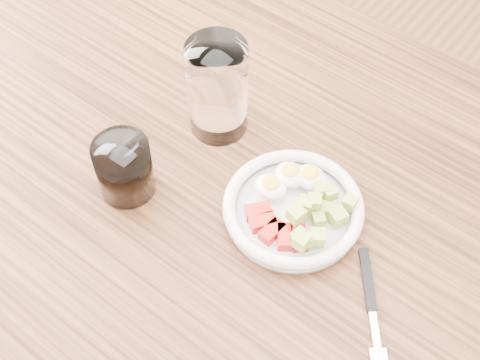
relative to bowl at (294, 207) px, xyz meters
name	(u,v)px	position (x,y,z in m)	size (l,w,h in m)	color
dining_table	(241,237)	(-0.07, -0.03, -0.12)	(1.50, 0.90, 0.77)	brown
bowl	(294,207)	(0.00, 0.00, 0.00)	(0.20, 0.20, 0.05)	silver
fork	(370,297)	(0.15, -0.05, -0.01)	(0.13, 0.16, 0.01)	black
water_glass	(218,89)	(-0.18, 0.06, 0.06)	(0.09, 0.09, 0.16)	white
coffee_glass	(124,168)	(-0.21, -0.11, 0.03)	(0.08, 0.08, 0.09)	white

